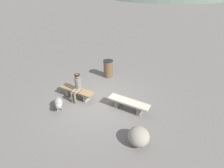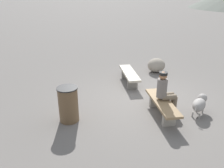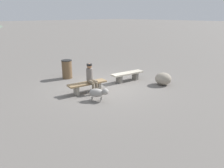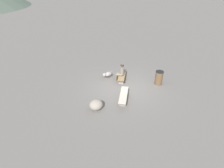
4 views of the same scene
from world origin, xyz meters
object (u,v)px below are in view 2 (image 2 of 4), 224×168
seated_person (165,90)px  trash_bin (68,104)px  bench_right (162,105)px  boulder (156,65)px  bench_left (129,75)px  dog (200,104)px

seated_person → trash_bin: seated_person is taller
trash_bin → bench_right: bearing=78.0°
bench_right → trash_bin: size_ratio=1.83×
bench_right → boulder: boulder is taller
trash_bin → boulder: 4.96m
bench_left → bench_right: size_ratio=1.02×
dog → trash_bin: size_ratio=0.76×
bench_right → bench_left: bearing=-171.6°
bench_left → trash_bin: size_ratio=1.87×
bench_right → boulder: size_ratio=2.30×
bench_right → boulder: bearing=163.0°
seated_person → boulder: (-3.20, 1.48, -0.42)m
dog → trash_bin: trash_bin is taller
boulder → trash_bin: bearing=-56.0°
dog → boulder: boulder is taller
bench_left → seated_person: seated_person is taller
seated_person → dog: bearing=75.2°
seated_person → trash_bin: 2.67m
seated_person → boulder: 3.55m
bench_left → dog: size_ratio=2.46×
bench_right → boulder: (-3.31, 1.60, -0.03)m
seated_person → boulder: size_ratio=1.64×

